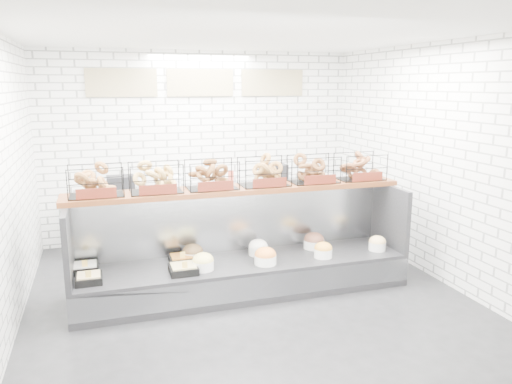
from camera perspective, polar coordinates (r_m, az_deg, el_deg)
name	(u,v)px	position (r m, az deg, el deg)	size (l,w,h in m)	color
ground	(251,301)	(5.96, -0.53, -12.34)	(5.50, 5.50, 0.00)	black
room_shell	(236,120)	(6.01, -2.27, 8.21)	(5.02, 5.51, 3.01)	white
display_case	(243,265)	(6.14, -1.51, -8.29)	(4.00, 0.90, 1.20)	black
bagel_shelf	(238,176)	(6.02, -2.04, 1.86)	(4.10, 0.50, 0.40)	#512511
prep_counter	(207,212)	(8.03, -5.67, -2.32)	(4.00, 0.60, 1.20)	#93969B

